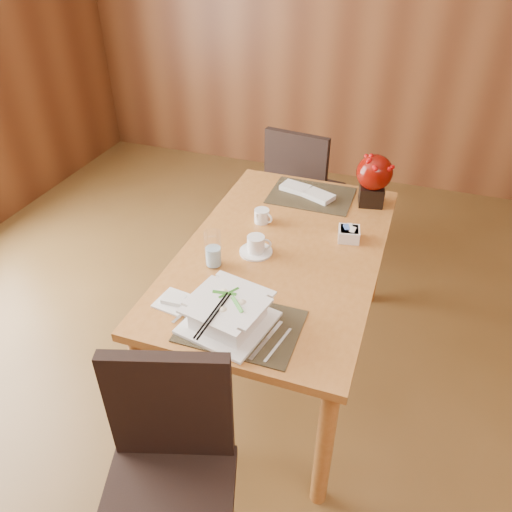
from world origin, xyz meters
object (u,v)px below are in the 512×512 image
(coffee_cup, at_px, (256,246))
(bread_plate, at_px, (174,302))
(near_chair, at_px, (169,468))
(far_chair, at_px, (301,186))
(sugar_caddy, at_px, (349,234))
(berry_decor, at_px, (374,177))
(dining_table, at_px, (282,266))
(water_glass, at_px, (213,249))
(creamer_jug, at_px, (262,216))
(soup_setting, at_px, (228,313))

(coffee_cup, bearing_deg, bread_plate, -113.92)
(bread_plate, height_order, near_chair, near_chair)
(coffee_cup, xyz_separation_m, near_chair, (0.04, -0.99, -0.25))
(bread_plate, bearing_deg, far_chair, 85.54)
(sugar_caddy, xyz_separation_m, berry_decor, (0.04, 0.39, 0.13))
(dining_table, xyz_separation_m, water_glass, (-0.25, -0.22, 0.18))
(creamer_jug, bearing_deg, near_chair, -63.62)
(berry_decor, relative_size, near_chair, 0.29)
(soup_setting, height_order, berry_decor, berry_decor)
(bread_plate, relative_size, near_chair, 0.14)
(bread_plate, height_order, far_chair, far_chair)
(coffee_cup, height_order, sugar_caddy, coffee_cup)
(water_glass, bearing_deg, coffee_cup, 46.69)
(sugar_caddy, height_order, near_chair, near_chair)
(soup_setting, bearing_deg, near_chair, -80.84)
(dining_table, relative_size, water_glass, 8.67)
(dining_table, distance_m, water_glass, 0.38)
(creamer_jug, height_order, far_chair, far_chair)
(soup_setting, bearing_deg, berry_decor, 83.94)
(soup_setting, relative_size, far_chair, 0.39)
(berry_decor, xyz_separation_m, bread_plate, (-0.63, -1.08, -0.15))
(water_glass, xyz_separation_m, far_chair, (0.07, 1.28, -0.31))
(near_chair, bearing_deg, berry_decor, 59.13)
(coffee_cup, distance_m, water_glass, 0.22)
(berry_decor, height_order, far_chair, berry_decor)
(soup_setting, distance_m, berry_decor, 1.19)
(creamer_jug, xyz_separation_m, berry_decor, (0.49, 0.37, 0.12))
(near_chair, bearing_deg, soup_setting, 69.88)
(soup_setting, bearing_deg, water_glass, 133.29)
(creamer_jug, relative_size, sugar_caddy, 0.98)
(creamer_jug, xyz_separation_m, bread_plate, (-0.14, -0.71, -0.03))
(soup_setting, bearing_deg, sugar_caddy, 78.50)
(coffee_cup, distance_m, bread_plate, 0.49)
(sugar_caddy, relative_size, near_chair, 0.11)
(coffee_cup, height_order, berry_decor, berry_decor)
(creamer_jug, bearing_deg, berry_decor, 59.07)
(dining_table, height_order, creamer_jug, creamer_jug)
(sugar_caddy, xyz_separation_m, near_chair, (-0.35, -1.24, -0.25))
(berry_decor, bearing_deg, water_glass, -125.91)
(dining_table, height_order, berry_decor, berry_decor)
(dining_table, xyz_separation_m, berry_decor, (0.32, 0.57, 0.25))
(water_glass, bearing_deg, far_chair, 86.83)
(sugar_caddy, height_order, berry_decor, berry_decor)
(creamer_jug, xyz_separation_m, far_chair, (-0.01, 0.86, -0.26))
(soup_setting, distance_m, near_chair, 0.57)
(near_chair, relative_size, far_chair, 1.01)
(soup_setting, distance_m, bread_plate, 0.27)
(berry_decor, bearing_deg, soup_setting, -107.98)
(water_glass, bearing_deg, dining_table, 40.76)
(coffee_cup, distance_m, near_chair, 1.02)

